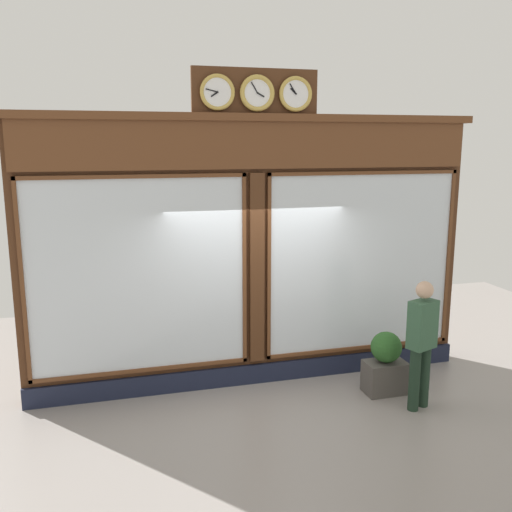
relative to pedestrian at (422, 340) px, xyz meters
The scene contains 5 objects.
ground_plane 2.52m from the pedestrian, 39.14° to the left, with size 14.00×14.00×0.00m, color gray.
shop_facade 2.52m from the pedestrian, 38.59° to the right, with size 6.39×0.42×4.32m.
pedestrian is the anchor object (origin of this frame).
planter_box 0.91m from the pedestrian, 69.33° to the right, with size 0.56×0.36×0.45m, color #4C4742.
planter_shrub 0.63m from the pedestrian, 69.33° to the right, with size 0.42×0.42×0.42m, color #285623.
Camera 1 is at (2.00, 7.29, 3.38)m, focal length 39.49 mm.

